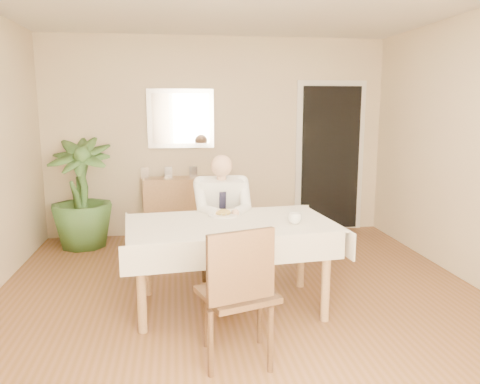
{
  "coord_description": "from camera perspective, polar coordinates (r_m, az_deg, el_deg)",
  "views": [
    {
      "loc": [
        -0.57,
        -3.72,
        1.7
      ],
      "look_at": [
        0.0,
        0.35,
        0.95
      ],
      "focal_mm": 35.0,
      "sensor_mm": 36.0,
      "label": 1
    }
  ],
  "objects": [
    {
      "name": "food",
      "position": [
        4.12,
        -2.08,
        -2.51
      ],
      "size": [
        0.14,
        0.14,
        0.06
      ],
      "primitive_type": "ellipsoid",
      "color": "olive",
      "rests_on": "dining_table"
    },
    {
      "name": "seated_man",
      "position": [
        4.5,
        -2.1,
        -2.62
      ],
      "size": [
        0.48,
        0.72,
        1.24
      ],
      "color": "white",
      "rests_on": "ground"
    },
    {
      "name": "sideboard",
      "position": [
        6.18,
        -6.99,
        -1.91
      ],
      "size": [
        1.0,
        0.36,
        0.79
      ],
      "primitive_type": "cube",
      "rotation": [
        0.0,
        0.0,
        0.02
      ],
      "color": "#A97D4E",
      "rests_on": "ground"
    },
    {
      "name": "room",
      "position": [
        3.78,
        0.74,
        4.28
      ],
      "size": [
        5.0,
        5.02,
        2.6
      ],
      "color": "brown",
      "rests_on": "ground"
    },
    {
      "name": "coffee_mug",
      "position": [
        3.87,
        6.68,
        -3.22
      ],
      "size": [
        0.14,
        0.14,
        0.09
      ],
      "primitive_type": "imported",
      "rotation": [
        0.0,
        0.0,
        -0.3
      ],
      "color": "white",
      "rests_on": "dining_table"
    },
    {
      "name": "window",
      "position": [
        1.4,
        16.31,
        -0.36
      ],
      "size": [
        1.34,
        0.04,
        1.44
      ],
      "color": "silver",
      "rests_on": "room"
    },
    {
      "name": "mirror",
      "position": [
        6.19,
        -7.25,
        8.87
      ],
      "size": [
        0.86,
        0.04,
        0.76
      ],
      "color": "silver",
      "rests_on": "room"
    },
    {
      "name": "photo_frame_left",
      "position": [
        6.13,
        -11.53,
        2.3
      ],
      "size": [
        0.1,
        0.02,
        0.14
      ],
      "primitive_type": "cube",
      "color": "silver",
      "rests_on": "sideboard"
    },
    {
      "name": "plate",
      "position": [
        4.13,
        -2.08,
        -2.81
      ],
      "size": [
        0.26,
        0.26,
        0.02
      ],
      "primitive_type": "cylinder",
      "color": "white",
      "rests_on": "dining_table"
    },
    {
      "name": "dining_table",
      "position": [
        3.93,
        -1.2,
        -4.86
      ],
      "size": [
        1.81,
        1.18,
        0.75
      ],
      "rotation": [
        0.0,
        0.0,
        0.1
      ],
      "color": "#A97D4E",
      "rests_on": "ground"
    },
    {
      "name": "chair_near",
      "position": [
        3.09,
        -0.17,
        -11.67
      ],
      "size": [
        0.57,
        0.58,
        0.96
      ],
      "rotation": [
        0.0,
        0.0,
        0.31
      ],
      "color": "#3B2613",
      "rests_on": "ground"
    },
    {
      "name": "fork",
      "position": [
        4.06,
        -2.56,
        -2.78
      ],
      "size": [
        0.01,
        0.13,
        0.01
      ],
      "primitive_type": "cylinder",
      "rotation": [
        1.57,
        0.0,
        0.0
      ],
      "color": "silver",
      "rests_on": "dining_table"
    },
    {
      "name": "potted_palm",
      "position": [
        5.98,
        -18.81,
        -0.17
      ],
      "size": [
        0.79,
        0.79,
        1.33
      ],
      "primitive_type": "imported",
      "rotation": [
        0.0,
        0.0,
        -0.06
      ],
      "color": "#305323",
      "rests_on": "ground"
    },
    {
      "name": "knife",
      "position": [
        4.07,
        -1.44,
        -2.75
      ],
      "size": [
        0.01,
        0.13,
        0.01
      ],
      "primitive_type": "cylinder",
      "rotation": [
        1.57,
        0.0,
        0.0
      ],
      "color": "silver",
      "rests_on": "dining_table"
    },
    {
      "name": "photo_frame_center",
      "position": [
        6.16,
        -8.73,
        2.42
      ],
      "size": [
        0.1,
        0.02,
        0.14
      ],
      "primitive_type": "cube",
      "color": "silver",
      "rests_on": "sideboard"
    },
    {
      "name": "doorway",
      "position": [
        6.57,
        10.91,
        4.04
      ],
      "size": [
        0.96,
        0.07,
        2.1
      ],
      "color": "silver",
      "rests_on": "ground"
    },
    {
      "name": "chair_far",
      "position": [
        4.82,
        -2.44,
        -3.82
      ],
      "size": [
        0.45,
        0.45,
        0.92
      ],
      "rotation": [
        0.0,
        0.0,
        -0.03
      ],
      "color": "#3B2613",
      "rests_on": "ground"
    },
    {
      "name": "photo_frame_right",
      "position": [
        6.16,
        -5.71,
        2.49
      ],
      "size": [
        0.1,
        0.02,
        0.14
      ],
      "primitive_type": "cube",
      "color": "silver",
      "rests_on": "sideboard"
    }
  ]
}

